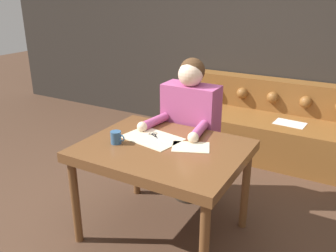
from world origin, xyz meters
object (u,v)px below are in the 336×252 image
object	(u,v)px
person	(190,131)
scissors	(155,136)
dining_table	(163,156)
mug	(116,137)
couch	(267,128)

from	to	relation	value
person	scissors	xyz separation A→B (m)	(-0.07, -0.44, 0.09)
person	scissors	distance (m)	0.45
scissors	person	bearing A→B (deg)	80.46
dining_table	mug	xyz separation A→B (m)	(-0.31, -0.12, 0.12)
dining_table	person	size ratio (longest dim) A/B	0.90
dining_table	couch	distance (m)	1.89
dining_table	mug	bearing A→B (deg)	-159.08
dining_table	mug	size ratio (longest dim) A/B	9.90
dining_table	scissors	bearing A→B (deg)	138.11
couch	mug	size ratio (longest dim) A/B	19.12
couch	person	bearing A→B (deg)	-105.06
scissors	dining_table	bearing A→B (deg)	-41.89
couch	mug	xyz separation A→B (m)	(-0.59, -1.96, 0.47)
couch	person	size ratio (longest dim) A/B	1.74
couch	scissors	size ratio (longest dim) A/B	11.15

